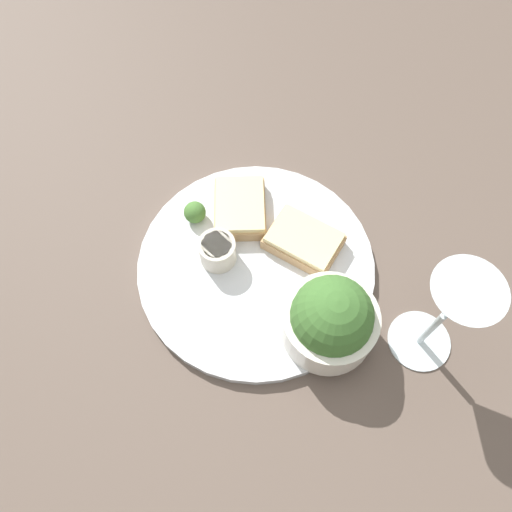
# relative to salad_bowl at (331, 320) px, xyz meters

# --- Properties ---
(ground_plane) EXTENTS (4.00, 4.00, 0.00)m
(ground_plane) POSITION_rel_salad_bowl_xyz_m (0.12, 0.04, -0.05)
(ground_plane) COLOR brown
(dinner_plate) EXTENTS (0.31, 0.31, 0.01)m
(dinner_plate) POSITION_rel_salad_bowl_xyz_m (0.12, 0.04, -0.05)
(dinner_plate) COLOR silver
(dinner_plate) RESTS_ON ground_plane
(salad_bowl) EXTENTS (0.11, 0.11, 0.10)m
(salad_bowl) POSITION_rel_salad_bowl_xyz_m (0.00, 0.00, 0.00)
(salad_bowl) COLOR silver
(salad_bowl) RESTS_ON dinner_plate
(sauce_ramekin) EXTENTS (0.05, 0.05, 0.04)m
(sauce_ramekin) POSITION_rel_salad_bowl_xyz_m (0.14, 0.09, -0.02)
(sauce_ramekin) COLOR beige
(sauce_ramekin) RESTS_ON dinner_plate
(cheese_toast_near) EXTENTS (0.11, 0.10, 0.03)m
(cheese_toast_near) POSITION_rel_salad_bowl_xyz_m (0.19, 0.03, -0.03)
(cheese_toast_near) COLOR tan
(cheese_toast_near) RESTS_ON dinner_plate
(cheese_toast_far) EXTENTS (0.11, 0.11, 0.03)m
(cheese_toast_far) POSITION_rel_salad_bowl_xyz_m (0.12, -0.02, -0.03)
(cheese_toast_far) COLOR tan
(cheese_toast_far) RESTS_ON dinner_plate
(wine_glass) EXTENTS (0.08, 0.08, 0.16)m
(wine_glass) POSITION_rel_salad_bowl_xyz_m (-0.05, -0.10, 0.06)
(wine_glass) COLOR silver
(wine_glass) RESTS_ON ground_plane
(garnish) EXTENTS (0.03, 0.03, 0.03)m
(garnish) POSITION_rel_salad_bowl_xyz_m (0.21, 0.09, -0.03)
(garnish) COLOR #477533
(garnish) RESTS_ON dinner_plate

